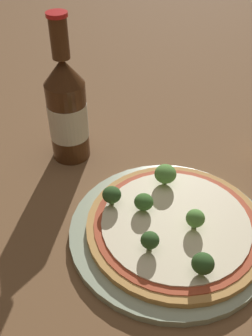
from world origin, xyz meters
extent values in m
plane|color=brown|center=(0.00, 0.00, 0.00)|extent=(3.00, 3.00, 0.00)
cylinder|color=#A3B293|center=(-0.01, 0.00, 0.01)|extent=(0.28, 0.28, 0.01)
cylinder|color=tan|center=(0.00, 0.00, 0.02)|extent=(0.25, 0.25, 0.01)
cylinder|color=#B74728|center=(0.00, 0.00, 0.02)|extent=(0.23, 0.23, 0.00)
cylinder|color=beige|center=(0.00, 0.00, 0.02)|extent=(0.21, 0.21, 0.00)
cylinder|color=#6B8E51|center=(0.02, -0.08, 0.03)|extent=(0.01, 0.01, 0.01)
ellipsoid|color=#2D5123|center=(0.02, -0.08, 0.04)|extent=(0.03, 0.03, 0.03)
cylinder|color=#6B8E51|center=(-0.04, -0.05, 0.03)|extent=(0.01, 0.01, 0.01)
ellipsoid|color=#2D5123|center=(-0.04, -0.05, 0.04)|extent=(0.02, 0.02, 0.02)
cylinder|color=#6B8E51|center=(0.02, -0.01, 0.03)|extent=(0.01, 0.01, 0.01)
ellipsoid|color=#568E3D|center=(0.02, -0.01, 0.04)|extent=(0.03, 0.03, 0.02)
cylinder|color=#6B8E51|center=(-0.01, 0.08, 0.03)|extent=(0.01, 0.01, 0.01)
ellipsoid|color=#568E3D|center=(-0.01, 0.08, 0.04)|extent=(0.03, 0.03, 0.03)
cylinder|color=#6B8E51|center=(-0.04, 0.03, 0.03)|extent=(0.01, 0.01, 0.01)
ellipsoid|color=#386628|center=(-0.04, 0.03, 0.04)|extent=(0.03, 0.03, 0.02)
cylinder|color=#6B8E51|center=(-0.09, 0.04, 0.03)|extent=(0.01, 0.01, 0.01)
ellipsoid|color=#2D5123|center=(-0.09, 0.04, 0.04)|extent=(0.03, 0.03, 0.02)
cylinder|color=#472814|center=(-0.16, 0.19, 0.07)|extent=(0.07, 0.07, 0.14)
cylinder|color=beige|center=(-0.16, 0.19, 0.07)|extent=(0.07, 0.07, 0.06)
cone|color=#472814|center=(-0.16, 0.19, 0.16)|extent=(0.07, 0.07, 0.04)
cylinder|color=#472814|center=(-0.16, 0.19, 0.21)|extent=(0.03, 0.03, 0.06)
cylinder|color=red|center=(-0.16, 0.19, 0.25)|extent=(0.03, 0.03, 0.01)
camera|label=1|loc=(-0.08, -0.37, 0.43)|focal=42.00mm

